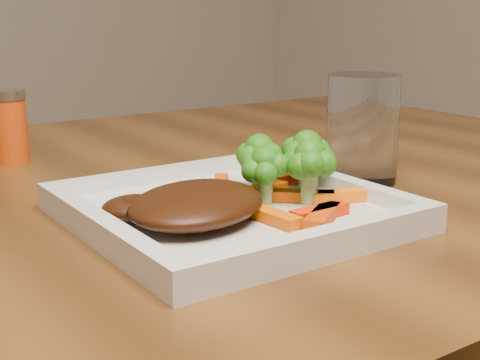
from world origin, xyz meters
TOP-DOWN VIEW (x-y plane):
  - plate at (0.27, -0.21)m, footprint 0.27×0.27m
  - steak at (0.23, -0.22)m, footprint 0.17×0.16m
  - broccoli_0 at (0.32, -0.18)m, footprint 0.07×0.07m
  - broccoli_1 at (0.37, -0.20)m, footprint 0.07×0.07m
  - broccoli_2 at (0.34, -0.24)m, footprint 0.08×0.08m
  - broccoli_3 at (0.30, -0.22)m, footprint 0.07×0.07m
  - carrot_0 at (0.31, -0.29)m, footprint 0.06×0.05m
  - carrot_1 at (0.37, -0.25)m, footprint 0.07×0.04m
  - carrot_2 at (0.28, -0.27)m, footprint 0.02×0.06m
  - carrot_3 at (0.37, -0.17)m, footprint 0.06×0.02m
  - carrot_4 at (0.30, -0.15)m, footprint 0.04×0.05m
  - carrot_5 at (0.34, -0.23)m, footprint 0.05×0.05m
  - carrot_6 at (0.32, -0.19)m, footprint 0.06×0.03m
  - spice_shaker at (0.17, 0.15)m, footprint 0.05×0.05m
  - drinking_glass at (0.47, -0.17)m, footprint 0.10×0.10m
  - carrot_7 at (0.32, -0.28)m, footprint 0.06×0.02m

SIDE VIEW (x-z plane):
  - plate at x=0.27m, z-range 0.75..0.76m
  - carrot_0 at x=0.31m, z-range 0.76..0.77m
  - carrot_1 at x=0.37m, z-range 0.76..0.77m
  - carrot_2 at x=0.28m, z-range 0.76..0.77m
  - carrot_3 at x=0.37m, z-range 0.76..0.77m
  - carrot_4 at x=0.30m, z-range 0.76..0.77m
  - carrot_5 at x=0.34m, z-range 0.76..0.77m
  - carrot_6 at x=0.32m, z-range 0.76..0.77m
  - carrot_7 at x=0.32m, z-range 0.76..0.77m
  - steak at x=0.23m, z-range 0.76..0.79m
  - broccoli_2 at x=0.34m, z-range 0.76..0.82m
  - broccoli_3 at x=0.30m, z-range 0.76..0.82m
  - broccoli_1 at x=0.37m, z-range 0.76..0.83m
  - spice_shaker at x=0.17m, z-range 0.75..0.84m
  - broccoli_0 at x=0.32m, z-range 0.76..0.83m
  - drinking_glass at x=0.47m, z-range 0.75..0.87m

